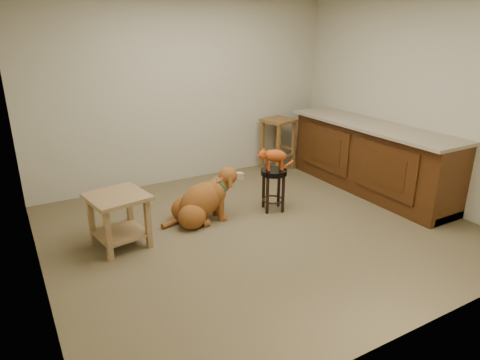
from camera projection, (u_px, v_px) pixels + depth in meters
floor at (261, 229)px, 4.82m from camera, size 4.50×4.00×0.01m
room_shell at (264, 78)px, 4.25m from camera, size 4.54×4.04×2.62m
cabinet_run at (370, 160)px, 5.82m from camera, size 0.70×2.56×0.94m
padded_stool at (273, 181)px, 5.21m from camera, size 0.34×0.34×0.53m
wood_stool at (278, 143)px, 6.71m from camera, size 0.52×0.52×0.80m
side_table at (119, 213)px, 4.34m from camera, size 0.63×0.63×0.57m
golden_retriever at (202, 202)px, 4.94m from camera, size 1.04×0.53×0.66m
tabby_kitten at (273, 156)px, 5.10m from camera, size 0.49×0.23×0.31m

